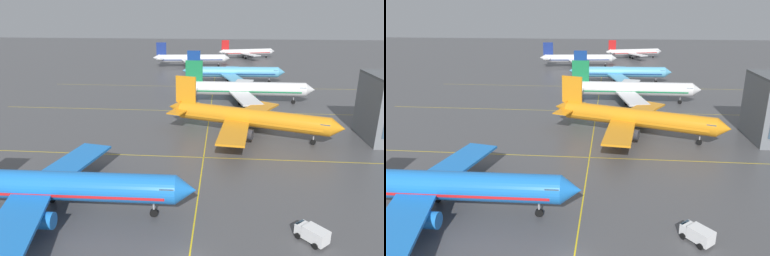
# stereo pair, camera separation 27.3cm
# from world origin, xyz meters

# --- Properties ---
(airliner_front_gate) EXTENTS (40.49, 35.03, 12.62)m
(airliner_front_gate) POSITION_xyz_m (-20.28, 8.94, 4.31)
(airliner_front_gate) COLOR blue
(airliner_front_gate) RESTS_ON ground
(airliner_second_row) EXTENTS (39.54, 33.82, 12.61)m
(airliner_second_row) POSITION_xyz_m (9.28, 44.22, 4.31)
(airliner_second_row) COLOR orange
(airliner_second_row) RESTS_ON ground
(airliner_third_row) EXTENTS (40.96, 35.47, 12.78)m
(airliner_third_row) POSITION_xyz_m (10.24, 74.04, 4.36)
(airliner_third_row) COLOR white
(airliner_third_row) RESTS_ON ground
(airliner_far_left_stand) EXTENTS (39.50, 34.06, 12.29)m
(airliner_far_left_stand) POSITION_xyz_m (7.06, 104.28, 4.19)
(airliner_far_left_stand) COLOR #5BB7E5
(airliner_far_left_stand) RESTS_ON ground
(airliner_far_right_stand) EXTENTS (37.76, 32.35, 11.73)m
(airliner_far_right_stand) POSITION_xyz_m (-12.45, 141.87, 4.01)
(airliner_far_right_stand) COLOR white
(airliner_far_right_stand) RESTS_ON ground
(airliner_distant_taxiway) EXTENTS (32.81, 28.01, 10.40)m
(airliner_distant_taxiway) POSITION_xyz_m (16.31, 174.30, 3.55)
(airliner_distant_taxiway) COLOR white
(airliner_distant_taxiway) RESTS_ON ground
(taxiway_markings) EXTENTS (119.82, 143.92, 0.01)m
(taxiway_markings) POSITION_xyz_m (0.00, 47.06, 0.00)
(taxiway_markings) COLOR yellow
(taxiway_markings) RESTS_ON ground
(service_truck_red_van) EXTENTS (4.11, 4.29, 2.10)m
(service_truck_red_van) POSITION_xyz_m (15.08, 5.34, 1.18)
(service_truck_red_van) COLOR white
(service_truck_red_van) RESTS_ON ground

